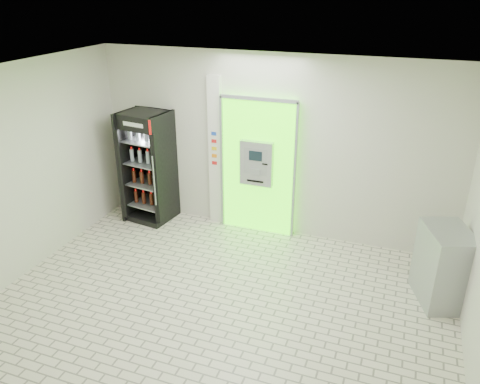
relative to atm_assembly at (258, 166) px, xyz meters
The scene contains 6 objects.
ground 2.69m from the atm_assembly, 85.26° to the right, with size 6.00×6.00×0.00m, color beige.
room_shell 2.51m from the atm_assembly, 85.26° to the right, with size 6.00×6.00×6.00m.
atm_assembly is the anchor object (origin of this frame).
pillar 0.79m from the atm_assembly, behind, with size 0.22×0.11×2.60m.
beverage_cooler 1.98m from the atm_assembly, behind, with size 0.83×0.78×1.97m.
steel_cabinet 3.18m from the atm_assembly, 19.97° to the right, with size 0.78×0.93×1.06m.
Camera 1 is at (2.00, -4.47, 3.95)m, focal length 35.00 mm.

